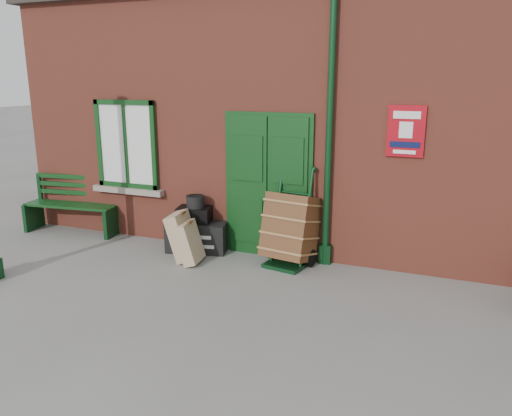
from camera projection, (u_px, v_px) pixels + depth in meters
The scene contains 9 objects.
ground at pixel (249, 293), 6.59m from camera, with size 80.00×80.00×0.00m, color gray.
station_building at pixel (322, 111), 9.18m from camera, with size 10.30×4.30×4.36m.
bench at pixel (74, 203), 9.13m from camera, with size 1.77×0.74×1.07m.
houdini_trunk at pixel (198, 236), 8.18m from camera, with size 0.97×0.53×0.48m, color black.
strongbox at pixel (194, 214), 8.11m from camera, with size 0.53×0.39×0.24m, color black.
hatbox at pixel (196, 202), 8.04m from camera, with size 0.29×0.29×0.19m, color black.
suitcase_back at pixel (182, 236), 7.72m from camera, with size 0.21×0.52×0.73m, color tan.
suitcase_front at pixel (189, 243), 7.58m from camera, with size 0.19×0.47×0.63m, color tan.
porter_trolley at pixel (290, 228), 7.49m from camera, with size 0.82×0.87×1.46m.
Camera 1 is at (2.37, -5.62, 2.75)m, focal length 35.00 mm.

